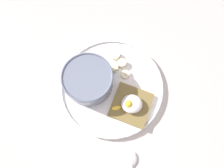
{
  "coord_description": "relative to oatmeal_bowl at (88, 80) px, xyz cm",
  "views": [
    {
      "loc": [
        -1.49,
        14.56,
        52.23
      ],
      "look_at": [
        0.0,
        0.0,
        5.0
      ],
      "focal_mm": 28.0,
      "sensor_mm": 36.0,
      "label": 1
    }
  ],
  "objects": [
    {
      "name": "toast_slice",
      "position": [
        -12.49,
        5.15,
        -2.81
      ],
      "size": [
        12.79,
        12.79,
        1.2
      ],
      "color": "olive",
      "rests_on": "plate"
    },
    {
      "name": "ground_plane",
      "position": [
        -6.56,
        -0.04,
        -5.49
      ],
      "size": [
        120.0,
        120.0,
        2.0
      ],
      "primitive_type": "cube",
      "color": "beige",
      "rests_on": "ground"
    },
    {
      "name": "banana_slice_back",
      "position": [
        -10.14,
        -3.83,
        -2.98
      ],
      "size": [
        3.3,
        3.26,
        1.1
      ],
      "color": "#FAEABE",
      "rests_on": "plate"
    },
    {
      "name": "banana_slice_front",
      "position": [
        -6.77,
        -5.58,
        -2.73
      ],
      "size": [
        3.97,
        3.93,
        1.69
      ],
      "color": "#EEF1BD",
      "rests_on": "plate"
    },
    {
      "name": "plate",
      "position": [
        -6.56,
        -0.04,
        -3.69
      ],
      "size": [
        30.29,
        30.29,
        1.6
      ],
      "color": "white",
      "rests_on": "ground_plane"
    },
    {
      "name": "oatmeal_bowl",
      "position": [
        0.0,
        0.0,
        0.0
      ],
      "size": [
        13.81,
        13.81,
        6.88
      ],
      "color": "slate",
      "rests_on": "plate"
    },
    {
      "name": "poached_egg",
      "position": [
        -12.33,
        5.21,
        -1.04
      ],
      "size": [
        8.43,
        5.23,
        3.0
      ],
      "color": "white",
      "rests_on": "toast_slice"
    },
    {
      "name": "banana_slice_right",
      "position": [
        -8.83,
        -7.24,
        -2.74
      ],
      "size": [
        3.52,
        3.43,
        1.65
      ],
      "color": "#F2E3BC",
      "rests_on": "plate"
    },
    {
      "name": "banana_slice_left",
      "position": [
        -6.99,
        -9.58,
        -2.73
      ],
      "size": [
        4.21,
        4.18,
        1.75
      ],
      "color": "#EFE5C3",
      "rests_on": "plate"
    }
  ]
}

